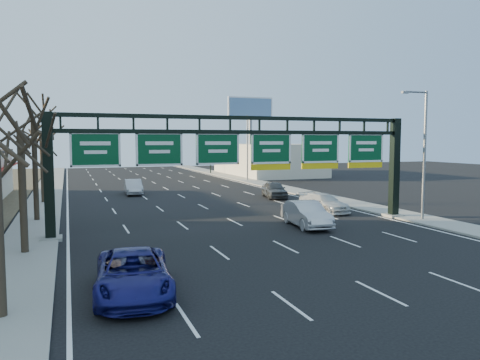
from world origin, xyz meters
name	(u,v)px	position (x,y,z in m)	size (l,w,h in m)	color
ground	(303,255)	(0.00, 0.00, 0.00)	(160.00, 160.00, 0.00)	black
sidewalk_left	(41,210)	(-12.80, 20.00, 0.06)	(3.00, 120.00, 0.12)	gray
sidewalk_right	(323,197)	(12.80, 20.00, 0.06)	(3.00, 120.00, 0.12)	gray
lane_markings	(197,204)	(0.00, 20.00, 0.01)	(21.60, 120.00, 0.01)	white
sign_gantry	(247,156)	(0.16, 8.00, 4.63)	(24.60, 1.20, 7.20)	black
building_right_distant	(267,159)	(20.00, 50.00, 2.50)	(12.00, 20.00, 5.00)	#C0B4A0
tree_gantry	(19,109)	(-12.80, 5.00, 7.11)	(3.60, 3.60, 8.48)	black
tree_mid	(33,107)	(-12.80, 15.00, 7.85)	(3.60, 3.60, 9.24)	black
tree_far	(41,119)	(-12.80, 25.00, 7.48)	(3.60, 3.60, 8.86)	black
streetlight_near	(423,148)	(12.47, 6.00, 5.08)	(2.15, 0.22, 9.00)	slate
streetlight_far	(247,144)	(12.47, 40.00, 5.08)	(2.15, 0.22, 9.00)	slate
billboard_right	(250,117)	(15.00, 44.98, 9.06)	(7.00, 0.50, 12.00)	slate
traffic_signal_mast	(174,141)	(5.69, 55.00, 5.50)	(10.16, 0.54, 7.00)	black
car_blue_suv	(133,274)	(-8.58, -3.09, 0.80)	(2.64, 5.73, 1.59)	navy
car_silver_sedan	(306,214)	(3.80, 6.73, 0.83)	(1.76, 5.05, 1.66)	#B2B3B8
car_white_wagon	(324,203)	(8.12, 11.86, 0.71)	(2.00, 4.92, 1.43)	silver
car_grey_far	(274,190)	(8.25, 21.50, 0.80)	(1.89, 4.70, 1.60)	#3D3F42
car_silver_distant	(133,187)	(-4.35, 29.15, 0.77)	(1.64, 4.69, 1.55)	#ADACB1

